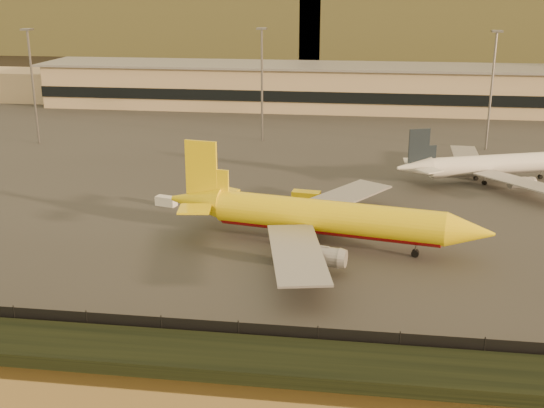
{
  "coord_description": "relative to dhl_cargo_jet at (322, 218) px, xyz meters",
  "views": [
    {
      "loc": [
        13.91,
        -73.18,
        34.59
      ],
      "look_at": [
        1.89,
        12.0,
        6.88
      ],
      "focal_mm": 45.0,
      "sensor_mm": 36.0,
      "label": 1
    }
  ],
  "objects": [
    {
      "name": "ground",
      "position": [
        -8.43,
        -14.9,
        -4.25
      ],
      "size": [
        900.0,
        900.0,
        0.0
      ],
      "primitive_type": "plane",
      "color": "black",
      "rests_on": "ground"
    },
    {
      "name": "embankment",
      "position": [
        -8.43,
        -31.9,
        -3.55
      ],
      "size": [
        320.0,
        7.0,
        1.4
      ],
      "primitive_type": "cube",
      "color": "black",
      "rests_on": "ground"
    },
    {
      "name": "tarmac",
      "position": [
        -8.43,
        80.1,
        -4.15
      ],
      "size": [
        320.0,
        220.0,
        0.2
      ],
      "primitive_type": "cube",
      "color": "#2D2D2D",
      "rests_on": "ground"
    },
    {
      "name": "perimeter_fence",
      "position": [
        -8.43,
        -27.9,
        -2.95
      ],
      "size": [
        300.0,
        0.05,
        2.2
      ],
      "primitive_type": "cube",
      "color": "black",
      "rests_on": "tarmac"
    },
    {
      "name": "terminal_building",
      "position": [
        -22.96,
        110.65,
        1.99
      ],
      "size": [
        202.0,
        25.0,
        12.6
      ],
      "color": "tan",
      "rests_on": "tarmac"
    },
    {
      "name": "apron_light_masts",
      "position": [
        6.57,
        60.1,
        11.45
      ],
      "size": [
        152.2,
        12.2,
        25.4
      ],
      "color": "slate",
      "rests_on": "tarmac"
    },
    {
      "name": "dhl_cargo_jet",
      "position": [
        0.0,
        0.0,
        0.0
      ],
      "size": [
        45.3,
        43.78,
        13.57
      ],
      "rotation": [
        0.0,
        0.0,
        -0.18
      ],
      "color": "yellow",
      "rests_on": "tarmac"
    },
    {
      "name": "white_narrowbody_jet",
      "position": [
        28.25,
        36.38,
        -0.92
      ],
      "size": [
        35.34,
        33.48,
        10.48
      ],
      "rotation": [
        0.0,
        0.0,
        0.35
      ],
      "color": "white",
      "rests_on": "tarmac"
    },
    {
      "name": "gse_vehicle_yellow",
      "position": [
        -3.92,
        18.78,
        -3.02
      ],
      "size": [
        4.81,
        2.61,
        2.07
      ],
      "primitive_type": "cube",
      "rotation": [
        0.0,
        0.0,
        -0.12
      ],
      "color": "yellow",
      "rests_on": "tarmac"
    },
    {
      "name": "gse_vehicle_white",
      "position": [
        -26.46,
        14.44,
        -3.29
      ],
      "size": [
        3.69,
        2.4,
        1.53
      ],
      "primitive_type": "cube",
      "rotation": [
        0.0,
        0.0,
        -0.28
      ],
      "color": "white",
      "rests_on": "tarmac"
    }
  ]
}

